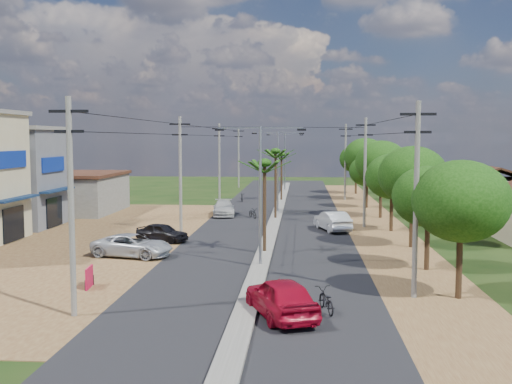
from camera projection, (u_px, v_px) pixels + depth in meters
The scene contains 38 objects.
ground at pixel (260, 267), 34.04m from camera, with size 160.00×160.00×0.00m, color black.
road at pixel (273, 228), 48.93m from camera, with size 12.00×110.00×0.04m, color black.
median at pixel (274, 222), 51.91m from camera, with size 1.00×90.00×0.18m, color #605E56.
dirt_lot_west at pixel (60, 240), 43.11m from camera, with size 18.00×46.00×0.04m, color brown.
dirt_shoulder_east at pixel (378, 229), 48.29m from camera, with size 5.00×90.00×0.03m, color brown.
shophouse_grey at pixel (6, 177), 49.22m from camera, with size 9.00×6.40×8.30m.
low_shed at pixel (66, 193), 59.28m from camera, with size 10.40×10.40×3.95m.
house_east_far at pixel (488, 188), 60.05m from camera, with size 7.60×7.50×4.60m.
tree_east_a at pixel (461, 201), 26.96m from camera, with size 4.40×4.40×6.37m.
tree_east_b at pixel (428, 197), 32.97m from camera, with size 4.00×4.00×5.83m.
tree_east_c at pixel (413, 175), 39.83m from camera, with size 4.60×4.60×6.83m.
tree_east_d at pixel (392, 177), 46.85m from camera, with size 4.20×4.20×6.13m.
tree_east_e at pixel (381, 163), 54.71m from camera, with size 4.80×4.80×7.14m.
tree_east_f at pixel (367, 171), 62.79m from camera, with size 3.80×3.80×5.52m.
tree_east_g at pixel (365, 156), 70.57m from camera, with size 5.00×5.00×7.38m.
tree_east_h at pixel (356, 159), 78.59m from camera, with size 4.40×4.40×6.52m.
palm_median_near at pixel (265, 167), 37.52m from camera, with size 2.00×2.00×6.15m.
palm_median_mid at pixel (276, 154), 53.37m from camera, with size 2.00×2.00×6.55m.
palm_median_far at pixel (282, 156), 69.32m from camera, with size 2.00×2.00×5.85m.
streetlight_near at pixel (260, 184), 33.61m from camera, with size 5.10×0.18×8.00m.
streetlight_mid at pixel (278, 164), 58.44m from camera, with size 5.10×0.18×8.00m.
streetlight_far at pixel (285, 157), 83.27m from camera, with size 5.10×0.18×8.00m.
utility_pole_w_a at pixel (71, 202), 24.21m from camera, with size 1.60×0.24×9.00m.
utility_pole_w_b at pixel (180, 172), 46.06m from camera, with size 1.60×0.24×9.00m.
utility_pole_w_c at pixel (219, 161), 67.91m from camera, with size 1.60×0.24×9.00m.
utility_pole_w_d at pixel (239, 156), 88.76m from camera, with size 1.60×0.24×9.00m.
utility_pole_e_a at pixel (416, 195), 27.09m from camera, with size 1.60×0.24×9.00m.
utility_pole_e_b at pixel (365, 170), 48.94m from camera, with size 1.60×0.24×9.00m.
utility_pole_e_c at pixel (345, 160), 70.79m from camera, with size 1.60×0.24×9.00m.
car_red_near at pixel (281, 298), 24.43m from camera, with size 1.94×4.82×1.64m, color maroon.
car_silver_mid at pixel (332, 221), 47.25m from camera, with size 1.65×4.73×1.56m, color #AEB2B6.
car_white_far at pixel (224, 209), 56.47m from camera, with size 1.97×4.85×1.41m, color #ACABA7.
car_parked_silver at pixel (133, 246), 36.90m from camera, with size 2.31×5.00×1.39m, color #AEB2B6.
car_parked_dark at pixel (162, 233), 42.29m from camera, with size 1.54×3.82×1.30m, color black.
moto_rider_east at pixel (326, 301), 25.12m from camera, with size 0.67×1.92×1.01m, color black.
moto_rider_west_a at pixel (253, 213), 54.75m from camera, with size 0.63×1.80×0.95m, color black.
moto_rider_west_b at pixel (242, 198), 68.63m from camera, with size 0.48×1.70×1.02m, color black.
roadside_sign at pixel (89, 278), 29.19m from camera, with size 0.23×1.29×1.08m.
Camera 1 is at (2.29, -33.44, 7.32)m, focal length 42.00 mm.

